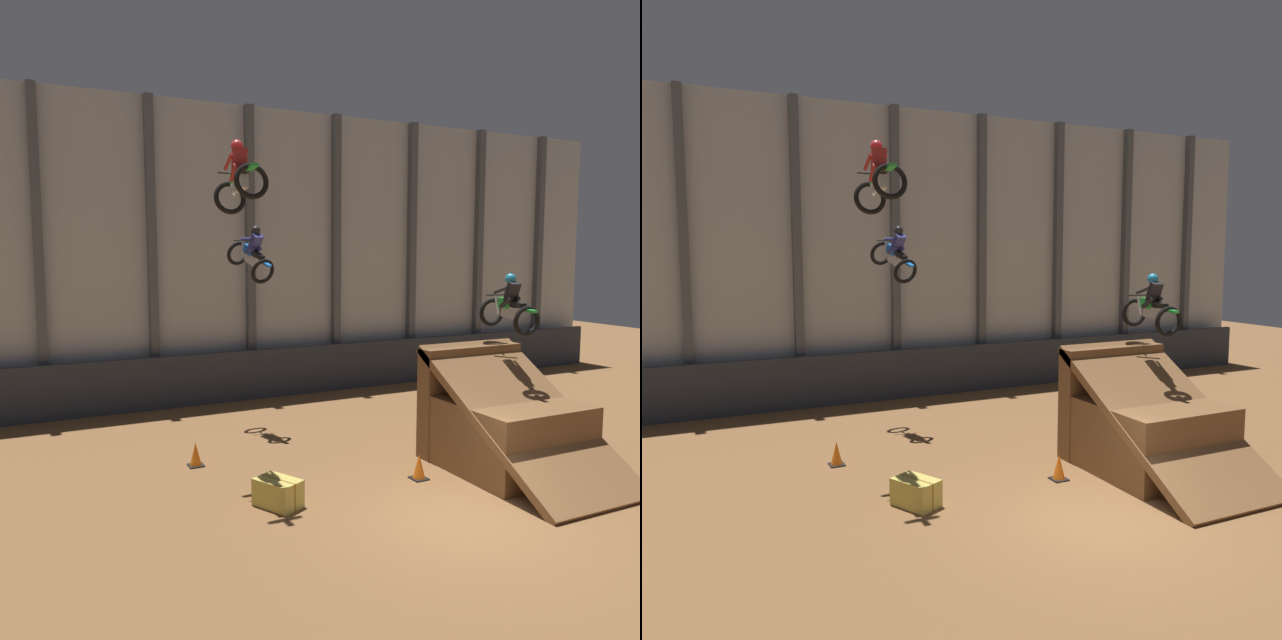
# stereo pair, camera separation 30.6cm
# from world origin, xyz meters

# --- Properties ---
(ground_plane) EXTENTS (60.00, 60.00, 0.00)m
(ground_plane) POSITION_xyz_m (0.00, 0.00, 0.00)
(ground_plane) COLOR brown
(arena_back_wall) EXTENTS (32.00, 0.40, 10.08)m
(arena_back_wall) POSITION_xyz_m (0.00, 11.91, 5.04)
(arena_back_wall) COLOR #ADB2B7
(arena_back_wall) RESTS_ON ground_plane
(lower_barrier) EXTENTS (31.36, 0.20, 1.71)m
(lower_barrier) POSITION_xyz_m (0.00, 11.20, 0.86)
(lower_barrier) COLOR #2D333D
(lower_barrier) RESTS_ON ground_plane
(dirt_ramp) EXTENTS (2.88, 4.56, 2.90)m
(dirt_ramp) POSITION_xyz_m (2.82, 2.17, 1.00)
(dirt_ramp) COLOR brown
(dirt_ramp) RESTS_ON ground_plane
(rider_bike_left_air) EXTENTS (0.73, 1.73, 1.55)m
(rider_bike_left_air) POSITION_xyz_m (-3.12, 3.68, 6.61)
(rider_bike_left_air) COLOR black
(rider_bike_center_air) EXTENTS (1.06, 1.90, 1.66)m
(rider_bike_center_air) POSITION_xyz_m (-1.36, 7.84, 5.02)
(rider_bike_center_air) COLOR black
(rider_bike_right_air) EXTENTS (0.90, 1.81, 1.49)m
(rider_bike_right_air) POSITION_xyz_m (3.55, 2.78, 3.73)
(rider_bike_right_air) COLOR black
(traffic_cone_near_ramp) EXTENTS (0.36, 0.36, 0.58)m
(traffic_cone_near_ramp) POSITION_xyz_m (0.53, 2.25, 0.28)
(traffic_cone_near_ramp) COLOR black
(traffic_cone_near_ramp) RESTS_ON ground_plane
(traffic_cone_arena_edge) EXTENTS (0.36, 0.36, 0.58)m
(traffic_cone_arena_edge) POSITION_xyz_m (-3.76, 5.32, 0.28)
(traffic_cone_arena_edge) COLOR black
(traffic_cone_arena_edge) RESTS_ON ground_plane
(hay_bale_trackside) EXTENTS (0.94, 1.07, 0.57)m
(hay_bale_trackside) POSITION_xyz_m (-2.90, 2.25, 0.28)
(hay_bale_trackside) COLOR #CCB751
(hay_bale_trackside) RESTS_ON ground_plane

